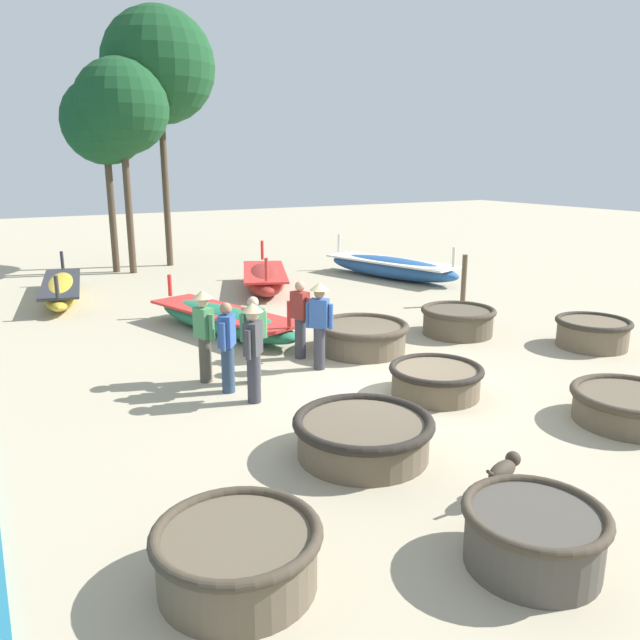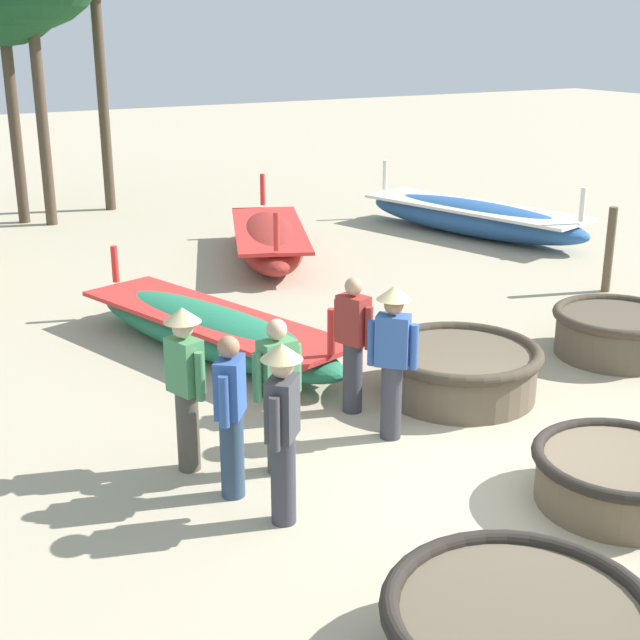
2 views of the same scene
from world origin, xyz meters
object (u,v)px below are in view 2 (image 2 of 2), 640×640
Objects in this scene: long_boat_red_hull at (211,330)px; fisherman_crouching at (278,392)px; long_boat_blue_hull at (269,240)px; fisherman_with_hat at (393,353)px; coracle_front_right at (459,368)px; coracle_weathered at (617,331)px; long_boat_green_hull at (473,217)px; fisherman_by_coracle at (353,341)px; fisherman_standing_left at (231,413)px; fisherman_hauling at (185,379)px; coracle_center at (520,634)px; coracle_beside_post at (619,476)px; fisherman_standing_right at (283,422)px; mooring_post_mid_beach at (609,250)px.

fisherman_crouching reaches higher than long_boat_red_hull.
fisherman_with_hat reaches higher than long_boat_blue_hull.
coracle_weathered is (2.62, 0.04, 0.00)m from coracle_front_right.
fisherman_by_coracle is (-6.77, -6.35, 0.47)m from long_boat_green_hull.
fisherman_crouching reaches higher than long_boat_green_hull.
fisherman_standing_left is 0.94× the size of fisherman_hauling.
coracle_beside_post is (2.28, 1.27, -0.02)m from coracle_center.
long_boat_green_hull is 9.84m from fisherman_with_hat.
fisherman_crouching is at bearing 139.43° from coracle_beside_post.
coracle_weathered is at bearing -2.56° from fisherman_by_coracle.
coracle_beside_post is 0.29× the size of long_boat_green_hull.
fisherman_with_hat is 1.06× the size of fisherman_by_coracle.
coracle_weathered reaches higher than coracle_front_right.
fisherman_with_hat is (2.12, -0.38, 0.00)m from fisherman_hauling.
long_boat_red_hull is (0.59, 6.73, 0.02)m from coracle_center.
fisherman_hauling is (-0.87, 3.81, 0.66)m from coracle_center.
fisherman_by_coracle is (-0.00, 0.77, -0.12)m from fisherman_with_hat.
coracle_front_right is at bearing -97.18° from long_boat_blue_hull.
fisherman_by_coracle reaches higher than coracle_weathered.
fisherman_hauling is (-3.44, -0.19, 0.63)m from coracle_front_right.
coracle_center is at bearing -95.03° from long_boat_red_hull.
fisherman_hauling reaches higher than coracle_center.
long_boat_green_hull is 1.25× the size of long_boat_blue_hull.
long_boat_blue_hull is at bearing 177.37° from long_boat_green_hull.
fisherman_by_coracle is (-1.33, 0.21, 0.50)m from coracle_front_right.
long_boat_blue_hull is at bearing 104.70° from coracle_weathered.
fisherman_hauling is 1.06× the size of fisherman_by_coracle.
coracle_front_right is 1.16× the size of fisherman_standing_right.
coracle_weathered is 1.01× the size of fisherman_standing_right.
fisherman_crouching is (-2.70, -0.66, 0.50)m from coracle_front_right.
coracle_front_right reaches higher than coracle_center.
coracle_center is at bearing -87.85° from fisherman_crouching.
long_boat_blue_hull is 4.93m from long_boat_red_hull.
fisherman_standing_right reaches higher than coracle_center.
coracle_center is at bearing -127.21° from long_boat_green_hull.
long_boat_red_hull is 3.33m from fisherman_hauling.
coracle_front_right is 1.16× the size of fisherman_hauling.
coracle_beside_post is 3.56m from fisherman_standing_left.
coracle_center is 6.75m from long_boat_red_hull.
coracle_weathered is 1.01× the size of fisherman_hauling.
fisherman_standing_left is 1.98m from fisherman_with_hat.
fisherman_standing_right reaches higher than coracle_beside_post.
fisherman_hauling and fisherman_standing_right have the same top height.
long_boat_green_hull is 3.46× the size of fisherman_standing_left.
fisherman_crouching is (0.74, -0.47, -0.12)m from fisherman_hauling.
mooring_post_mid_beach is (7.83, 3.75, -0.26)m from fisherman_standing_right.
mooring_post_mid_beach is at bearing 21.28° from fisherman_crouching.
fisherman_by_coracle is at bearing 90.25° from fisherman_with_hat.
fisherman_by_coracle is (-1.04, 2.93, 0.55)m from coracle_beside_post.
mooring_post_mid_beach is (3.90, -4.53, 0.33)m from long_boat_blue_hull.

